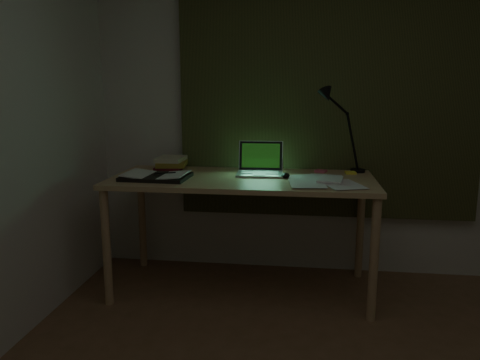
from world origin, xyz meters
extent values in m
cube|color=silver|center=(0.00, 2.00, 1.25)|extent=(3.50, 0.00, 2.50)
cube|color=#35381C|center=(0.00, 1.96, 1.45)|extent=(2.20, 0.06, 2.00)
ellipsoid|color=black|center=(-0.28, 1.55, 0.83)|extent=(0.06, 0.09, 0.03)
cube|color=yellow|center=(0.17, 1.76, 0.82)|extent=(0.08, 0.08, 0.02)
cube|color=#DC556E|center=(-0.04, 1.80, 0.82)|extent=(0.10, 0.10, 0.02)
camera|label=1|loc=(-0.18, -1.58, 1.42)|focal=35.00mm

